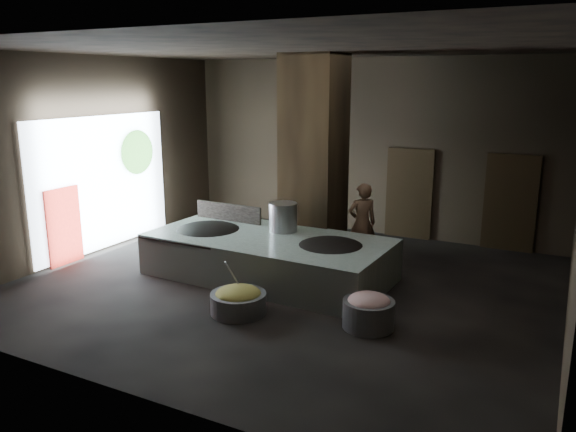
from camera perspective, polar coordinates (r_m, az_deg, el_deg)
The scene contains 27 objects.
floor at distance 11.26m, azimuth -0.16°, elevation -7.13°, with size 10.00×9.00×0.10m, color black.
ceiling at distance 10.54m, azimuth -0.18°, elevation 16.94°, with size 10.00×9.00×0.10m, color black.
back_wall at distance 14.81m, azimuth 8.03°, elevation 6.95°, with size 10.00×0.10×4.50m, color black.
front_wall at distance 7.03m, azimuth -17.55°, elevation -0.98°, with size 10.00×0.10×4.50m, color black.
left_wall at distance 13.72m, azimuth -19.34°, elevation 5.79°, with size 0.10×9.00×4.50m, color black.
pillar at distance 12.48m, azimuth 2.64°, elevation 5.83°, with size 1.20×1.20×4.50m, color black.
hearth_platform at distance 11.52m, azimuth -2.00°, elevation -4.15°, with size 4.89×2.34×0.85m, color #A5B7A9.
platform_cap at distance 11.41m, azimuth -2.02°, elevation -2.29°, with size 4.79×2.30×0.03m, color black.
wok_left at distance 12.14m, azimuth -8.12°, elevation -1.75°, with size 1.54×1.54×0.43m, color black.
wok_left_rim at distance 12.12m, azimuth -8.13°, elevation -1.44°, with size 1.57×1.57×0.05m, color black.
wok_right at distance 10.90m, azimuth 4.33°, elevation -3.44°, with size 1.44×1.44×0.40m, color black.
wok_right_rim at distance 10.88m, azimuth 4.34°, elevation -3.09°, with size 1.47×1.47×0.05m, color black.
stock_pot at distance 11.77m, azimuth -0.51°, elevation -0.19°, with size 0.60×0.60×0.64m, color #999BA0.
splash_guard at distance 12.70m, azimuth -6.08°, elevation 0.31°, with size 1.70×0.06×0.43m, color black.
cook at distance 12.38m, azimuth 7.53°, elevation -0.74°, with size 0.65×0.42×1.79m, color brown.
veg_basin at distance 9.89m, azimuth -5.06°, elevation -8.79°, with size 0.97×0.97×0.36m, color slate.
veg_fill at distance 9.83m, azimuth -5.08°, elevation -7.87°, with size 0.80×0.80×0.25m, color olive.
ladle at distance 9.95m, azimuth -5.38°, elevation -6.37°, with size 0.03×0.03×0.77m, color #999BA0.
meat_basin at distance 9.38m, azimuth 8.18°, elevation -9.82°, with size 0.85×0.85×0.47m, color slate.
meat_fill at distance 9.30m, azimuth 8.22°, elevation -8.59°, with size 0.70×0.70×0.27m, color #CE7B7B.
doorway_near at distance 14.55m, azimuth 12.21°, elevation 2.07°, with size 1.18×0.08×2.38m, color black.
doorway_near_glow at distance 14.70m, azimuth 12.67°, elevation 1.96°, with size 0.74×0.04×1.76m, color #8C6647.
doorway_far at distance 14.14m, azimuth 21.62°, elevation 1.07°, with size 1.18×0.08×2.38m, color black.
doorway_far_glow at distance 14.23m, azimuth 22.20°, elevation 0.89°, with size 0.84×0.04×1.99m, color #8C6647.
left_opening at distance 13.88m, azimuth -18.25°, elevation 3.24°, with size 0.04×4.20×3.10m, color white.
pavilion_sliver at distance 13.13m, azimuth -21.80°, elevation -0.98°, with size 0.05×0.90×1.70m, color maroon.
tree_silhouette at distance 14.51m, azimuth -15.06°, elevation 6.28°, with size 0.28×1.10×1.10m, color #194714.
Camera 1 is at (4.86, -9.34, 3.95)m, focal length 35.00 mm.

